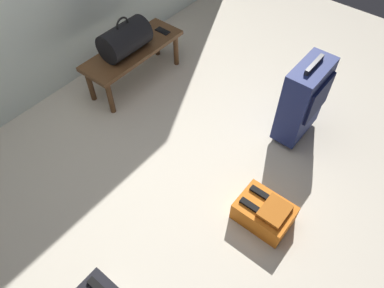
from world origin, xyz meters
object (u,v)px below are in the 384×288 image
(duffel_bag_black, at_px, (125,39))
(cell_phone, at_px, (163,31))
(backpack_orange, at_px, (264,212))
(bench, at_px, (133,53))
(suitcase_upright_navy, at_px, (303,100))

(duffel_bag_black, height_order, cell_phone, duffel_bag_black)
(backpack_orange, bearing_deg, bench, 73.67)
(bench, bearing_deg, backpack_orange, -106.33)
(bench, distance_m, backpack_orange, 1.84)
(backpack_orange, bearing_deg, duffel_bag_black, 75.72)
(cell_phone, bearing_deg, bench, 174.80)
(duffel_bag_black, relative_size, suitcase_upright_navy, 0.60)
(duffel_bag_black, distance_m, backpack_orange, 1.85)
(suitcase_upright_navy, bearing_deg, duffel_bag_black, 105.76)
(duffel_bag_black, bearing_deg, suitcase_upright_navy, -74.24)
(cell_phone, distance_m, backpack_orange, 1.95)
(bench, bearing_deg, suitcase_upright_navy, -76.62)
(cell_phone, xyz_separation_m, suitcase_upright_navy, (-0.01, -1.48, -0.00))
(suitcase_upright_navy, xyz_separation_m, backpack_orange, (-0.87, -0.24, -0.28))
(cell_phone, relative_size, suitcase_upright_navy, 0.20)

